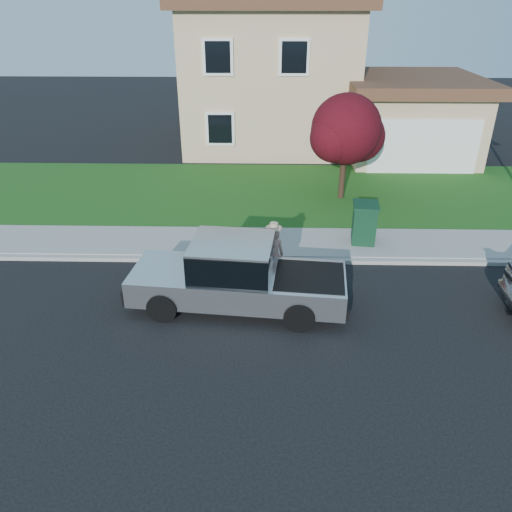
{
  "coord_description": "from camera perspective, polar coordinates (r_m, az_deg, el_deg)",
  "views": [
    {
      "loc": [
        -0.06,
        -9.89,
        6.89
      ],
      "look_at": [
        -0.32,
        0.98,
        1.2
      ],
      "focal_mm": 35.0,
      "sensor_mm": 36.0,
      "label": 1
    }
  ],
  "objects": [
    {
      "name": "pickup_truck",
      "position": [
        12.14,
        -2.18,
        -2.39
      ],
      "size": [
        5.49,
        2.33,
        1.75
      ],
      "rotation": [
        0.0,
        0.0,
        -0.1
      ],
      "color": "black",
      "rests_on": "ground"
    },
    {
      "name": "house",
      "position": [
        26.57,
        4.59,
        19.5
      ],
      "size": [
        14.0,
        11.3,
        6.85
      ],
      "color": "tan",
      "rests_on": "ground"
    },
    {
      "name": "ornamental_tree",
      "position": [
        18.6,
        10.37,
        13.7
      ],
      "size": [
        2.79,
        2.52,
        3.83
      ],
      "color": "black",
      "rests_on": "lawn"
    },
    {
      "name": "trash_bin",
      "position": [
        15.51,
        12.27,
        3.75
      ],
      "size": [
        0.85,
        0.95,
        1.23
      ],
      "rotation": [
        0.0,
        0.0,
        -0.12
      ],
      "color": "#0D311C",
      "rests_on": "sidewalk"
    },
    {
      "name": "lawn",
      "position": [
        19.65,
        4.41,
        7.18
      ],
      "size": [
        40.0,
        7.0,
        0.1
      ],
      "primitive_type": "cube",
      "color": "#163E11",
      "rests_on": "ground"
    },
    {
      "name": "woman",
      "position": [
        13.18,
        1.99,
        0.18
      ],
      "size": [
        0.63,
        0.47,
        1.73
      ],
      "rotation": [
        0.0,
        0.0,
        3.33
      ],
      "color": "tan",
      "rests_on": "ground"
    },
    {
      "name": "curb",
      "position": [
        14.54,
        5.4,
        -0.52
      ],
      "size": [
        40.0,
        0.2,
        0.12
      ],
      "primitive_type": "cube",
      "color": "gray",
      "rests_on": "ground"
    },
    {
      "name": "ground",
      "position": [
        12.06,
        1.43,
        -7.24
      ],
      "size": [
        80.0,
        80.0,
        0.0
      ],
      "primitive_type": "plane",
      "color": "black",
      "rests_on": "ground"
    },
    {
      "name": "sidewalk",
      "position": [
        15.51,
        5.16,
        1.45
      ],
      "size": [
        40.0,
        2.0,
        0.15
      ],
      "primitive_type": "cube",
      "color": "gray",
      "rests_on": "ground"
    }
  ]
}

